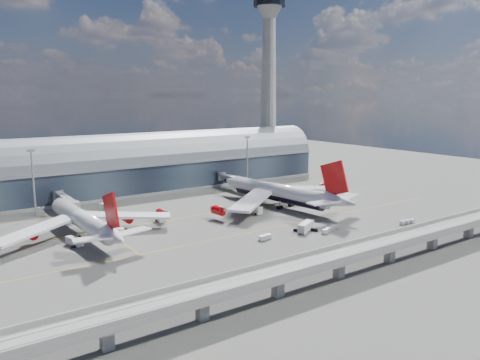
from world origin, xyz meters
TOP-DOWN VIEW (x-y plane):
  - ground at (0.00, 0.00)m, footprint 500.00×500.00m
  - taxi_lines at (0.00, 22.11)m, footprint 200.00×80.12m
  - terminal at (0.00, 77.99)m, footprint 200.00×30.00m
  - control_tower at (85.00, 83.00)m, footprint 19.00×19.00m
  - guideway at (-0.00, -55.00)m, footprint 220.00×8.50m
  - floodlight_mast_left at (-50.00, 55.00)m, footprint 3.00×0.70m
  - floodlight_mast_right at (50.00, 55.00)m, footprint 3.00×0.70m
  - airliner_left at (-42.76, 16.42)m, footprint 61.13×64.21m
  - airliner_right at (37.02, 12.58)m, footprint 68.44×71.58m
  - jet_bridge_left at (-39.35, 53.12)m, footprint 4.40×28.00m
  - jet_bridge_right at (40.26, 51.18)m, footprint 4.40×32.00m
  - service_truck_0 at (-48.07, 9.06)m, footprint 4.13×6.73m
  - service_truck_1 at (-33.71, 11.11)m, footprint 4.54×2.49m
  - service_truck_2 at (20.85, -19.99)m, footprint 9.10×6.20m
  - service_truck_3 at (20.96, 9.17)m, footprint 2.94×6.49m
  - service_truck_4 at (-14.53, 19.39)m, footprint 2.57×4.48m
  - service_truck_5 at (-25.18, 46.51)m, footprint 4.43×6.51m
  - cargo_train_0 at (3.60, -19.70)m, footprint 4.88×2.12m
  - cargo_train_1 at (57.07, -33.96)m, footprint 6.92×2.28m
  - cargo_train_2 at (27.48, -24.88)m, footprint 9.39×4.19m

SIDE VIEW (x-z plane):
  - ground at x=0.00m, z-range 0.00..0.00m
  - taxi_lines at x=0.00m, z-range 0.00..0.01m
  - cargo_train_1 at x=57.07m, z-range 0.03..1.55m
  - cargo_train_2 at x=27.48m, z-range 0.03..1.60m
  - cargo_train_0 at x=3.60m, z-range 0.03..1.64m
  - service_truck_4 at x=-14.53m, z-range 0.01..2.48m
  - service_truck_1 at x=-33.71m, z-range 0.01..2.55m
  - service_truck_0 at x=-48.07m, z-range 0.04..2.69m
  - service_truck_5 at x=-25.18m, z-range 0.03..2.97m
  - service_truck_3 at x=20.96m, z-range 0.04..3.11m
  - service_truck_2 at x=20.85m, z-range 0.07..3.29m
  - jet_bridge_left at x=-39.35m, z-range 1.55..8.80m
  - jet_bridge_right at x=40.26m, z-range 1.56..8.81m
  - guideway at x=0.00m, z-range 1.69..8.89m
  - airliner_left at x=-42.76m, z-range -4.19..15.38m
  - airliner_right at x=37.02m, z-range -5.47..17.25m
  - terminal at x=0.00m, z-range -2.66..25.34m
  - floodlight_mast_left at x=-50.00m, z-range 0.78..26.48m
  - floodlight_mast_right at x=50.00m, z-range 0.78..26.48m
  - control_tower at x=85.00m, z-range 0.14..103.14m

